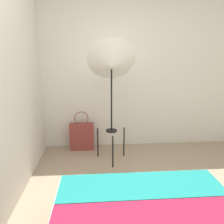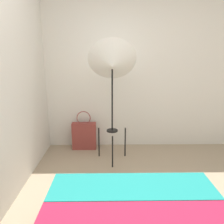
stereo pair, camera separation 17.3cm
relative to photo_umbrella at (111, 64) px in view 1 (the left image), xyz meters
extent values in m
cube|color=silver|center=(0.28, 0.59, -0.10)|extent=(8.00, 0.05, 2.60)
cube|color=silver|center=(-1.10, -0.46, -0.10)|extent=(0.05, 8.00, 2.60)
cube|color=#B21938|center=(0.15, -1.78, -0.98)|extent=(1.40, 0.41, 0.04)
cube|color=#197F7A|center=(0.15, -1.36, -0.98)|extent=(1.40, 0.41, 0.04)
cylinder|color=black|center=(0.00, -0.23, -1.17)|extent=(0.02, 0.02, 0.46)
cylinder|color=black|center=(-0.20, 0.12, -1.17)|extent=(0.02, 0.02, 0.46)
cylinder|color=black|center=(0.20, 0.12, -1.17)|extent=(0.02, 0.02, 0.46)
cylinder|color=black|center=(0.00, 0.00, -0.94)|extent=(0.16, 0.16, 0.02)
cylinder|color=black|center=(0.00, 0.00, -0.46)|extent=(0.02, 0.02, 0.96)
cone|color=white|center=(0.00, 0.00, 0.02)|extent=(0.67, 0.52, 0.65)
cube|color=brown|center=(-0.46, 0.41, -1.18)|extent=(0.39, 0.14, 0.45)
torus|color=brown|center=(-0.46, 0.41, -0.87)|extent=(0.23, 0.01, 0.23)
camera|label=1|loc=(-0.22, -3.00, 0.12)|focal=35.00mm
camera|label=2|loc=(-0.05, -3.01, 0.12)|focal=35.00mm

